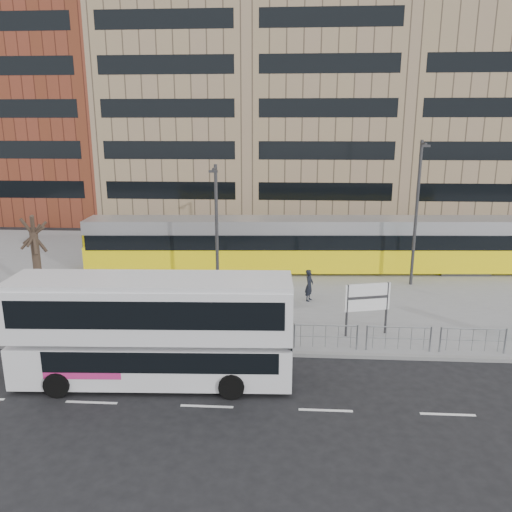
# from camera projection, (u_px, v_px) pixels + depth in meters

# --- Properties ---
(ground) EXTENTS (120.00, 120.00, 0.00)m
(ground) POSITION_uv_depth(u_px,v_px,m) (270.00, 356.00, 20.63)
(ground) COLOR black
(ground) RESTS_ON ground
(plaza) EXTENTS (64.00, 24.00, 0.15)m
(plaza) POSITION_uv_depth(u_px,v_px,m) (276.00, 273.00, 32.20)
(plaza) COLOR gray
(plaza) RESTS_ON ground
(kerb) EXTENTS (64.00, 0.25, 0.17)m
(kerb) POSITION_uv_depth(u_px,v_px,m) (270.00, 354.00, 20.66)
(kerb) COLOR gray
(kerb) RESTS_ON ground
(building_row) EXTENTS (70.40, 18.40, 31.20)m
(building_row) POSITION_uv_depth(u_px,v_px,m) (298.00, 89.00, 50.43)
(building_row) COLOR brown
(building_row) RESTS_ON ground
(pedestrian_barrier) EXTENTS (32.07, 0.07, 1.10)m
(pedestrian_barrier) POSITION_uv_depth(u_px,v_px,m) (318.00, 330.00, 20.74)
(pedestrian_barrier) COLOR gray
(pedestrian_barrier) RESTS_ON plaza
(road_markings) EXTENTS (62.00, 0.12, 0.01)m
(road_markings) POSITION_uv_depth(u_px,v_px,m) (296.00, 409.00, 16.70)
(road_markings) COLOR white
(road_markings) RESTS_ON ground
(double_decker_bus) EXTENTS (10.11, 2.89, 4.01)m
(double_decker_bus) POSITION_uv_depth(u_px,v_px,m) (153.00, 327.00, 18.02)
(double_decker_bus) COLOR silver
(double_decker_bus) RESTS_ON ground
(tram) EXTENTS (29.20, 4.51, 3.43)m
(tram) POSITION_uv_depth(u_px,v_px,m) (315.00, 245.00, 32.00)
(tram) COLOR yellow
(tram) RESTS_ON plaza
(station_sign) EXTENTS (2.03, 0.59, 2.38)m
(station_sign) POSITION_uv_depth(u_px,v_px,m) (367.00, 300.00, 21.97)
(station_sign) COLOR #2D2D30
(station_sign) RESTS_ON plaza
(pedestrian) EXTENTS (0.61, 0.73, 1.71)m
(pedestrian) POSITION_uv_depth(u_px,v_px,m) (309.00, 285.00, 26.58)
(pedestrian) COLOR black
(pedestrian) RESTS_ON plaza
(traffic_light_west) EXTENTS (0.19, 0.22, 3.10)m
(traffic_light_west) POSITION_uv_depth(u_px,v_px,m) (229.00, 297.00, 21.39)
(traffic_light_west) COLOR #2D2D30
(traffic_light_west) RESTS_ON plaza
(lamp_post_west) EXTENTS (0.45, 1.04, 7.16)m
(lamp_post_west) POSITION_uv_depth(u_px,v_px,m) (216.00, 225.00, 26.71)
(lamp_post_west) COLOR #2D2D30
(lamp_post_west) RESTS_ON plaza
(lamp_post_east) EXTENTS (0.45, 1.04, 8.35)m
(lamp_post_east) POSITION_uv_depth(u_px,v_px,m) (417.00, 208.00, 28.37)
(lamp_post_east) COLOR #2D2D30
(lamp_post_east) RESTS_ON plaza
(bare_tree) EXTENTS (3.74, 3.74, 6.34)m
(bare_tree) POSITION_uv_depth(u_px,v_px,m) (31.00, 212.00, 26.72)
(bare_tree) COLOR #30221B
(bare_tree) RESTS_ON plaza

